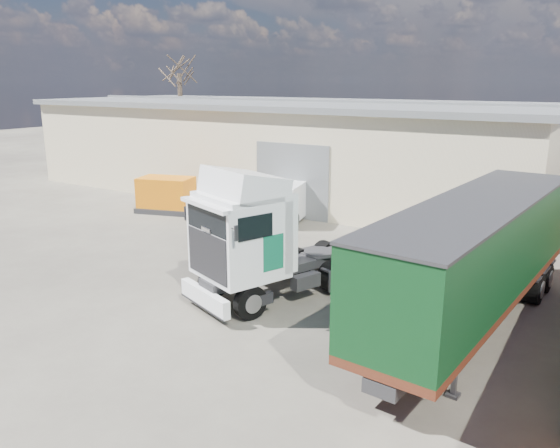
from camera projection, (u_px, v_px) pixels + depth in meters
The scene contains 7 objects.
ground at pixel (185, 289), 17.54m from camera, with size 120.00×120.00×0.00m, color #2B2723.
warehouse at pixel (286, 146), 33.04m from camera, with size 30.60×12.60×5.42m.
bare_tree at pixel (179, 61), 41.14m from camera, with size 4.00×4.00×9.60m.
tractor_unit at pixel (262, 244), 16.36m from camera, with size 4.33×6.49×4.15m.
box_trailer at pixel (477, 252), 14.20m from camera, with size 3.18×10.88×3.57m.
panel_van at pixel (287, 199), 26.22m from camera, with size 2.92×4.88×1.86m.
orange_skip at pixel (166, 197), 27.69m from camera, with size 3.21×2.50×1.76m.
Camera 1 is at (11.31, -12.28, 6.52)m, focal length 35.00 mm.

